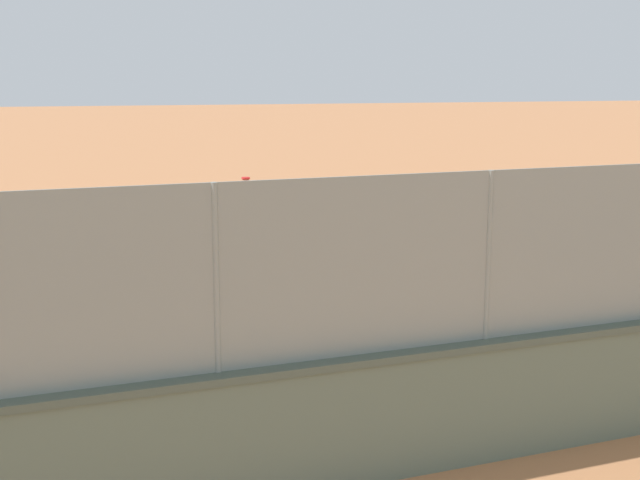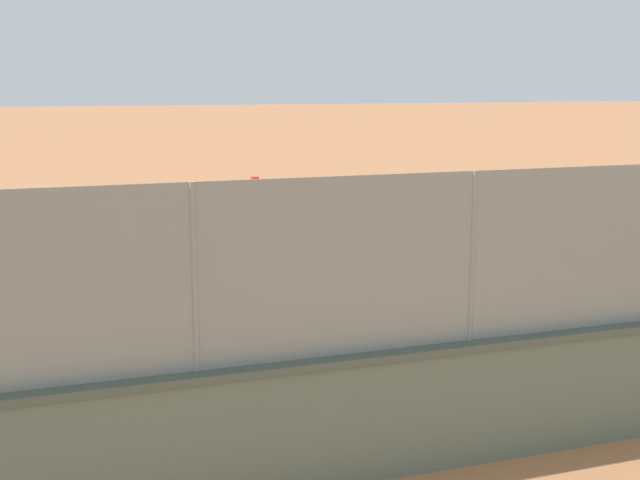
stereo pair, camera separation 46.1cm
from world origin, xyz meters
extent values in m
plane|color=#B27247|center=(0.00, 0.00, 0.00)|extent=(260.00, 260.00, 0.00)
cube|color=slate|center=(2.55, 13.14, 0.67)|extent=(31.35, 0.83, 1.33)
cube|color=#4D594D|center=(2.55, 13.14, 1.37)|extent=(31.35, 0.89, 0.08)
cube|color=gray|center=(2.55, 13.14, 2.36)|extent=(30.72, 0.47, 1.90)
cylinder|color=gray|center=(2.55, 13.14, 2.36)|extent=(0.07, 0.07, 1.90)
cylinder|color=gray|center=(5.62, 13.18, 2.36)|extent=(0.07, 0.07, 1.90)
cylinder|color=#591919|center=(2.45, 2.04, 0.42)|extent=(0.17, 0.17, 0.85)
cylinder|color=#591919|center=(2.47, 2.24, 0.42)|extent=(0.17, 0.17, 0.85)
cylinder|color=orange|center=(2.46, 2.14, 1.16)|extent=(0.38, 0.38, 0.63)
cylinder|color=#D8AD84|center=(2.47, 1.82, 1.29)|extent=(0.60, 0.16, 0.17)
cylinder|color=#D8AD84|center=(2.80, 2.42, 1.29)|extent=(0.60, 0.16, 0.17)
sphere|color=#D8AD84|center=(2.46, 2.14, 1.59)|extent=(0.24, 0.24, 0.24)
cylinder|color=red|center=(2.46, 2.14, 1.70)|extent=(0.28, 0.28, 0.05)
cylinder|color=black|center=(2.98, 2.40, 1.29)|extent=(0.30, 0.07, 0.04)
ellipsoid|color=#333338|center=(3.19, 2.37, 1.29)|extent=(0.30, 0.07, 0.24)
cylinder|color=#B2B2B2|center=(2.24, 5.29, 0.42)|extent=(0.21, 0.21, 0.83)
cylinder|color=#B2B2B2|center=(2.40, 5.41, 0.42)|extent=(0.21, 0.21, 0.83)
cylinder|color=#429951|center=(2.32, 5.35, 1.14)|extent=(0.48, 0.48, 0.62)
cylinder|color=brown|center=(2.10, 5.11, 1.27)|extent=(0.44, 0.52, 0.17)
cylinder|color=brown|center=(2.75, 5.31, 1.27)|extent=(0.44, 0.52, 0.17)
sphere|color=brown|center=(2.32, 5.35, 1.57)|extent=(0.24, 0.24, 0.24)
cylinder|color=black|center=(2.32, 5.35, 1.67)|extent=(0.35, 0.35, 0.05)
cylinder|color=#591919|center=(1.31, -1.59, 0.40)|extent=(0.21, 0.21, 0.80)
cylinder|color=#591919|center=(1.18, -1.74, 0.40)|extent=(0.21, 0.21, 0.80)
cylinder|color=#D14C42|center=(1.25, -1.66, 1.09)|extent=(0.48, 0.48, 0.59)
cylinder|color=#936B4C|center=(1.42, -1.41, 1.21)|extent=(0.47, 0.45, 0.17)
cylinder|color=#936B4C|center=(0.82, -1.68, 1.21)|extent=(0.47, 0.45, 0.17)
sphere|color=#936B4C|center=(1.25, -1.66, 1.50)|extent=(0.23, 0.23, 0.23)
cylinder|color=red|center=(1.25, -1.66, 1.60)|extent=(0.33, 0.33, 0.05)
sphere|color=yellow|center=(3.20, 4.57, 1.31)|extent=(0.13, 0.13, 0.13)
cube|color=brown|center=(6.57, 11.33, 0.45)|extent=(1.61, 0.40, 0.06)
cube|color=brown|center=(6.57, 11.49, 0.67)|extent=(1.60, 0.06, 0.40)
cube|color=#333338|center=(5.93, 11.32, 0.23)|extent=(0.07, 0.38, 0.45)
cube|color=#333338|center=(7.21, 11.34, 0.23)|extent=(0.07, 0.38, 0.45)
camera|label=1|loc=(7.46, 21.08, 4.26)|focal=47.63mm
camera|label=2|loc=(7.03, 21.23, 4.26)|focal=47.63mm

